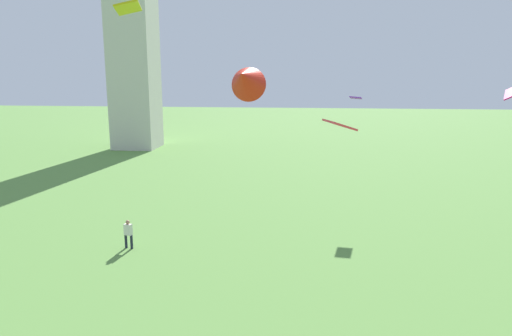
% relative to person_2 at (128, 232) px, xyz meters
% --- Properties ---
extents(person_2, '(0.49, 0.34, 1.63)m').
position_rel_person_2_xyz_m(person_2, '(0.00, 0.00, 0.00)').
color(person_2, '#1E2333').
rests_on(person_2, ground_plane).
extents(kite_flying_3, '(1.39, 1.70, 0.40)m').
position_rel_person_2_xyz_m(kite_flying_3, '(10.95, -4.54, 6.59)').
color(kite_flying_3, '#EF3A43').
extents(kite_flying_4, '(1.32, 1.71, 0.54)m').
position_rel_person_2_xyz_m(kite_flying_4, '(1.92, -3.37, 11.37)').
color(kite_flying_4, '#BBAC0F').
extents(kite_flying_5, '(1.50, 2.33, 1.87)m').
position_rel_person_2_xyz_m(kite_flying_5, '(7.17, -5.06, 8.40)').
color(kite_flying_5, red).
extents(kite_flying_6, '(1.05, 1.35, 0.28)m').
position_rel_person_2_xyz_m(kite_flying_6, '(13.21, 11.46, 6.77)').
color(kite_flying_6, purple).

